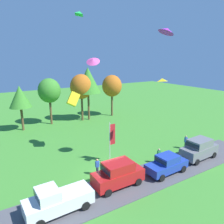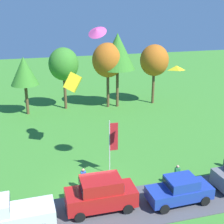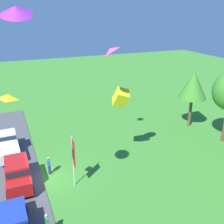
{
  "view_description": "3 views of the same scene",
  "coord_description": "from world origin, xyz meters",
  "views": [
    {
      "loc": [
        -9.57,
        -16.53,
        11.33
      ],
      "look_at": [
        2.83,
        3.49,
        5.27
      ],
      "focal_mm": 35.0,
      "sensor_mm": 36.0,
      "label": 1
    },
    {
      "loc": [
        -3.91,
        -19.01,
        12.99
      ],
      "look_at": [
        2.51,
        4.29,
        4.45
      ],
      "focal_mm": 50.0,
      "sensor_mm": 36.0,
      "label": 2
    },
    {
      "loc": [
        19.64,
        -2.03,
        13.65
      ],
      "look_at": [
        0.21,
        6.19,
        5.38
      ],
      "focal_mm": 42.0,
      "sensor_mm": 36.0,
      "label": 3
    }
  ],
  "objects": [
    {
      "name": "kite_diamond_near_flag",
      "position": [
        -0.47,
        3.95,
        15.23
      ],
      "size": [
        0.95,
        0.97,
        0.52
      ],
      "primitive_type": "pyramid",
      "rotation": [
        0.27,
        0.0,
        1.8
      ],
      "color": "green"
    },
    {
      "name": "car_suv_mid_row",
      "position": [
        10.74,
        -2.38,
        1.3
      ],
      "size": [
        4.66,
        2.17,
        2.28
      ],
      "color": "slate",
      "rests_on": "ground"
    },
    {
      "name": "person_beside_suv",
      "position": [
        6.11,
        -0.8,
        0.88
      ],
      "size": [
        0.36,
        0.24,
        1.71
      ],
      "color": "#2D334C",
      "rests_on": "ground"
    },
    {
      "name": "tree_far_left",
      "position": [
        7.13,
        18.47,
        7.17
      ],
      "size": [
        4.47,
        4.47,
        9.44
      ],
      "color": "brown",
      "rests_on": "ground"
    },
    {
      "name": "flag_banner",
      "position": [
        1.96,
        2.16,
        2.89
      ],
      "size": [
        0.71,
        0.08,
        4.57
      ],
      "color": "silver",
      "rests_on": "ground"
    },
    {
      "name": "kite_diamond_trailing_tail",
      "position": [
        4.86,
        -1.94,
        9.2
      ],
      "size": [
        0.98,
        1.05,
        0.42
      ],
      "primitive_type": "pyramid",
      "rotation": [
        0.15,
        0.0,
        2.93
      ],
      "color": "yellow"
    },
    {
      "name": "kite_delta_high_right",
      "position": [
        1.62,
        5.52,
        10.86
      ],
      "size": [
        2.05,
        2.04,
        1.13
      ],
      "primitive_type": "cone",
      "rotation": [
        0.6,
        0.0,
        5.62
      ],
      "color": "#EA4C9E"
    },
    {
      "name": "tree_right_of_center",
      "position": [
        0.47,
        19.42,
        5.74
      ],
      "size": [
        3.7,
        3.7,
        7.81
      ],
      "color": "brown",
      "rests_on": "ground"
    },
    {
      "name": "car_suv_near_entrance",
      "position": [
        0.0,
        -2.09,
        1.3
      ],
      "size": [
        4.62,
        2.08,
        2.28
      ],
      "color": "red",
      "rests_on": "ground"
    },
    {
      "name": "tree_left_of_center",
      "position": [
        5.91,
        18.65,
        6.1
      ],
      "size": [
        3.93,
        3.93,
        8.3
      ],
      "color": "brown",
      "rests_on": "ground"
    },
    {
      "name": "car_pickup_far_end",
      "position": [
        -5.74,
        -2.6,
        1.11
      ],
      "size": [
        5.04,
        2.14,
        2.14
      ],
      "color": "white",
      "rests_on": "ground"
    },
    {
      "name": "person_watching_sky",
      "position": [
        11.72,
        0.29,
        0.88
      ],
      "size": [
        0.36,
        0.24,
        1.71
      ],
      "color": "#2D334C",
      "rests_on": "ground"
    },
    {
      "name": "pavement_strip",
      "position": [
        0.0,
        -2.39,
        0.03
      ],
      "size": [
        36.0,
        4.4,
        0.06
      ],
      "primitive_type": "cube",
      "color": "#4C4C51",
      "rests_on": "ground"
    },
    {
      "name": "tree_far_right",
      "position": [
        12.18,
        18.6,
        5.79
      ],
      "size": [
        3.73,
        3.73,
        7.88
      ],
      "color": "brown",
      "rests_on": "ground"
    },
    {
      "name": "person_on_lawn",
      "position": [
        -0.68,
        0.54,
        0.88
      ],
      "size": [
        0.36,
        0.24,
        1.71
      ],
      "color": "#2D334C",
      "rests_on": "ground"
    },
    {
      "name": "tree_center_back",
      "position": [
        -4.29,
        18.56,
        5.3
      ],
      "size": [
        3.32,
        3.32,
        7.01
      ],
      "color": "brown",
      "rests_on": "ground"
    },
    {
      "name": "car_sedan_by_flagpole",
      "position": [
        5.34,
        -2.75,
        1.04
      ],
      "size": [
        4.45,
        2.05,
        1.84
      ],
      "color": "#1E389E",
      "rests_on": "ground"
    },
    {
      "name": "kite_box_mid_center",
      "position": [
        -0.22,
        7.19,
        6.43
      ],
      "size": [
        1.83,
        1.55,
        2.02
      ],
      "primitive_type": "cube",
      "rotation": [
        0.48,
        0.3,
        1.36
      ],
      "color": "yellow"
    },
    {
      "name": "kite_delta_low_drifter",
      "position": [
        5.93,
        -1.07,
        13.62
      ],
      "size": [
        1.79,
        1.75,
        0.95
      ],
      "primitive_type": "cone",
      "rotation": [
        -0.37,
        0.0,
        4.54
      ],
      "color": "purple"
    },
    {
      "name": "ground_plane",
      "position": [
        0.0,
        0.0,
        0.0
      ],
      "size": [
        120.0,
        120.0,
        0.0
      ],
      "primitive_type": "plane",
      "color": "#3D842D"
    }
  ]
}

